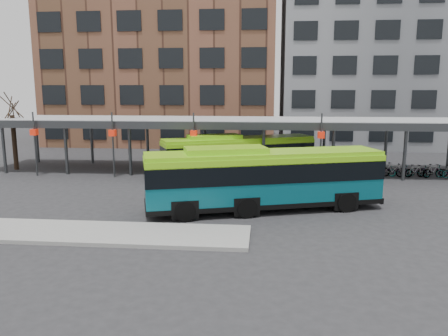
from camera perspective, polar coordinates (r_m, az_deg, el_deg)
ground at (r=22.25m, az=-0.24°, el=-6.64°), size 120.00×120.00×0.00m
boarding_island at (r=20.72m, az=-16.57°, el=-8.13°), size 14.00×3.00×0.18m
canopy at (r=34.21m, az=1.78°, el=6.00°), size 40.00×6.53×4.80m
tree at (r=38.99m, az=-25.72°, el=3.35°), size 1.64×1.64×5.60m
building_brick at (r=54.71m, az=-7.67°, el=14.99°), size 26.00×14.00×22.00m
building_grey at (r=55.08m, az=20.57°, el=13.37°), size 24.00×14.00×20.00m
bus_front at (r=23.49m, az=5.11°, el=-1.19°), size 12.91×6.27×3.49m
bus_rear at (r=32.76m, az=1.86°, el=1.83°), size 11.46×6.97×3.17m
bike_rack at (r=35.50m, az=24.29°, el=-0.34°), size 6.66×1.38×1.08m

